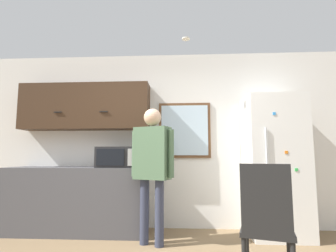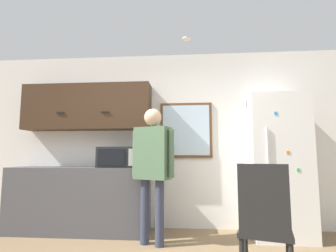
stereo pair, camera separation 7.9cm
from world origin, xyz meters
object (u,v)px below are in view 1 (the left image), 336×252
(person, at_px, (152,160))
(chair, at_px, (267,221))
(microwave, at_px, (117,157))
(refrigerator, at_px, (275,165))

(person, xyz_separation_m, chair, (1.07, -1.02, -0.48))
(microwave, relative_size, person, 0.32)
(microwave, xyz_separation_m, person, (0.54, -0.38, -0.03))
(microwave, bearing_deg, chair, -41.06)
(person, bearing_deg, microwave, 165.71)
(refrigerator, relative_size, chair, 1.88)
(chair, bearing_deg, person, -27.37)
(microwave, height_order, chair, microwave)
(microwave, xyz_separation_m, chair, (1.61, -1.40, -0.51))
(person, distance_m, chair, 1.56)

